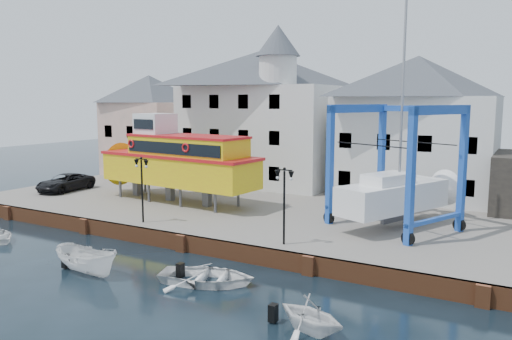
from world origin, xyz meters
The scene contains 14 objects.
ground centered at (0.00, 0.00, 0.00)m, with size 140.00×140.00×0.00m, color black.
hardstanding centered at (0.00, 11.00, 0.50)m, with size 44.00×22.00×1.00m, color slate.
quay_wall centered at (0.00, 0.10, 0.50)m, with size 44.00×0.47×1.00m.
building_pink centered at (-18.00, 18.00, 6.15)m, with size 8.00×7.00×10.30m.
building_white_main centered at (-4.87, 18.39, 7.34)m, with size 14.00×8.30×14.00m.
building_white_right centered at (9.00, 19.00, 6.60)m, with size 12.00×8.00×11.20m.
lamp_post_left centered at (-4.00, 1.20, 4.17)m, with size 1.12×0.32×4.20m.
lamp_post_right centered at (6.00, 1.20, 4.17)m, with size 1.12×0.32×4.20m.
tour_boat centered at (-6.95, 7.57, 4.16)m, with size 15.66×5.14×6.70m.
travel_lift centered at (10.50, 8.54, 3.39)m, with size 8.21×9.65×14.33m.
van centered at (-17.49, 6.43, 1.73)m, with size 2.41×5.23×1.45m, color black.
motorboat_a centered at (-1.84, -5.33, 0.00)m, with size 1.55×4.13×1.59m, color white.
motorboat_b centered at (4.23, -3.50, 0.00)m, with size 3.31×4.63×0.96m, color white.
motorboat_c centered at (10.53, -5.69, 0.00)m, with size 2.52×2.92×1.54m, color white.
Camera 1 is at (17.52, -22.29, 8.70)m, focal length 35.00 mm.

